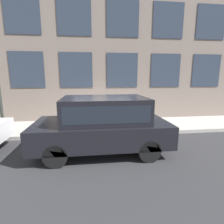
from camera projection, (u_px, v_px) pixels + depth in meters
name	position (u px, v px, depth m)	size (l,w,h in m)	color
ground_plane	(104.00, 137.00, 7.37)	(80.00, 80.00, 0.00)	#2D2D30
sidewalk	(102.00, 127.00, 8.59)	(2.54, 60.00, 0.16)	#B2ADA3
building_facade	(99.00, 19.00, 8.94)	(0.33, 40.00, 10.81)	gray
fire_hydrant	(107.00, 122.00, 7.80)	(0.35, 0.46, 0.69)	red
person	(117.00, 114.00, 7.95)	(0.27, 0.18, 1.10)	navy
parked_truck_charcoal_near	(103.00, 121.00, 5.76)	(2.09, 4.33, 1.84)	black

